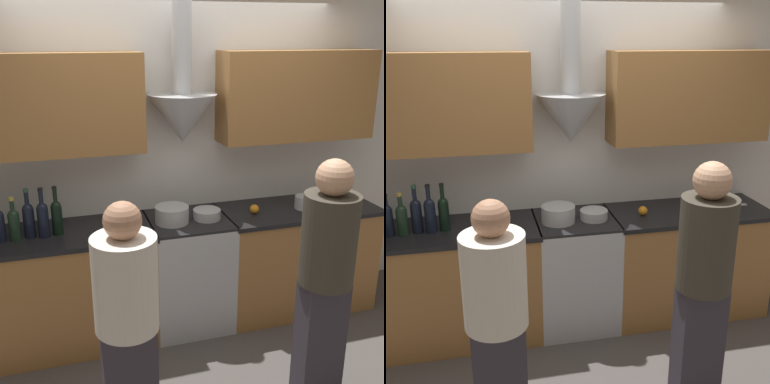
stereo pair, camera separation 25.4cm
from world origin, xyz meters
TOP-DOWN VIEW (x-y plane):
  - ground_plane at (0.00, 0.00)m, footprint 12.00×12.00m
  - wall_back at (-0.02, 0.61)m, footprint 8.40×0.53m
  - counter_left at (-1.01, 0.35)m, footprint 1.42×0.62m
  - counter_right at (0.95, 0.35)m, footprint 1.30×0.62m
  - stove_range at (0.00, 0.35)m, footprint 0.62×0.60m
  - wine_bottle_4 at (-1.26, 0.30)m, footprint 0.08×0.08m
  - wine_bottle_5 at (-1.16, 0.33)m, footprint 0.08×0.08m
  - wine_bottle_6 at (-1.07, 0.31)m, footprint 0.08×0.08m
  - wine_bottle_7 at (-0.97, 0.33)m, footprint 0.08×0.08m
  - stock_pot at (-0.14, 0.31)m, footprint 0.26×0.26m
  - mixing_bowl at (0.14, 0.31)m, footprint 0.21×0.21m
  - orange_fruit at (0.54, 0.31)m, footprint 0.07×0.07m
  - saucepan at (0.98, 0.30)m, footprint 0.16×0.16m
  - chefs_knife at (1.34, 0.35)m, footprint 0.26×0.04m
  - person_foreground_left at (-0.67, -0.83)m, footprint 0.33×0.33m
  - person_foreground_right at (0.54, -0.75)m, footprint 0.32×0.32m

SIDE VIEW (x-z plane):
  - ground_plane at x=0.00m, z-range 0.00..0.00m
  - counter_left at x=-1.01m, z-range 0.00..0.91m
  - counter_right at x=0.95m, z-range 0.00..0.91m
  - stove_range at x=0.00m, z-range 0.00..0.91m
  - person_foreground_left at x=-0.67m, z-range 0.07..1.58m
  - person_foreground_right at x=0.54m, z-range 0.09..1.70m
  - chefs_knife at x=1.34m, z-range 0.90..0.92m
  - orange_fruit at x=0.54m, z-range 0.91..0.98m
  - mixing_bowl at x=0.14m, z-range 0.91..0.98m
  - saucepan at x=0.98m, z-range 0.91..1.01m
  - stock_pot at x=-0.14m, z-range 0.91..1.03m
  - wine_bottle_4 at x=-1.26m, z-range 0.88..1.19m
  - wine_bottle_7 at x=-0.97m, z-range 0.87..1.23m
  - wine_bottle_5 at x=-1.16m, z-range 0.87..1.23m
  - wine_bottle_6 at x=-1.07m, z-range 0.87..1.23m
  - wall_back at x=-0.02m, z-range 0.17..2.77m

